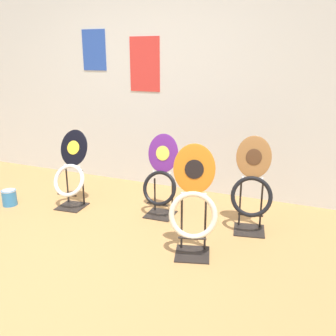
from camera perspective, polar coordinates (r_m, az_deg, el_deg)
ground_plane at (r=3.20m, az=-18.50°, el=-13.75°), size 14.00×14.00×0.00m
wall_back at (r=4.56m, az=-1.80°, el=13.30°), size 8.00×0.07×2.60m
toilet_seat_display_jazz_black at (r=4.11m, az=-14.59°, el=-0.72°), size 0.38×0.37×0.82m
toilet_seat_display_orange_sun at (r=2.98m, az=3.88°, el=-5.71°), size 0.41×0.35×0.93m
toilet_seat_display_purple_note at (r=3.76m, az=-1.13°, el=-1.96°), size 0.36×0.29×0.83m
toilet_seat_display_woodgrain at (r=3.49m, az=12.67°, el=-3.11°), size 0.40×0.34×0.88m
paint_can at (r=4.45m, az=-23.03°, el=-4.10°), size 0.16×0.16×0.18m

